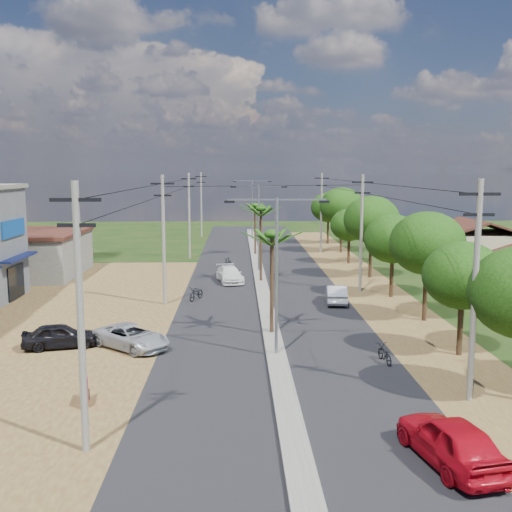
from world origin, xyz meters
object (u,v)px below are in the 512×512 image
at_px(car_red_near, 451,441).
at_px(car_white_far, 230,275).
at_px(car_silver_mid, 336,294).
at_px(roadside_sign, 86,394).
at_px(car_parked_silver, 131,338).
at_px(moto_rider_east, 384,355).
at_px(car_parked_dark, 60,336).

relative_size(car_red_near, car_white_far, 1.04).
xyz_separation_m(car_silver_mid, roadside_sign, (-13.00, -18.03, -0.16)).
height_order(car_red_near, car_parked_silver, car_red_near).
xyz_separation_m(moto_rider_east, roadside_sign, (-13.20, -4.84, 0.05)).
height_order(car_silver_mid, moto_rider_east, car_silver_mid).
height_order(car_parked_dark, roadside_sign, car_parked_dark).
height_order(car_white_far, roadside_sign, car_white_far).
distance_m(car_parked_dark, moto_rider_east, 16.77).
relative_size(car_white_far, roadside_sign, 3.76).
bearing_deg(car_parked_dark, car_white_far, -39.60).
relative_size(car_silver_mid, car_parked_silver, 0.88).
xyz_separation_m(car_red_near, car_parked_silver, (-12.34, 12.83, -0.16)).
height_order(car_silver_mid, roadside_sign, car_silver_mid).
distance_m(car_white_far, roadside_sign, 26.71).
height_order(car_red_near, car_parked_dark, car_red_near).
bearing_deg(moto_rider_east, car_parked_dark, -17.65).
bearing_deg(car_red_near, car_silver_mid, -102.26).
distance_m(car_red_near, car_silver_mid, 23.27).
bearing_deg(car_white_far, roadside_sign, -113.39).
height_order(car_silver_mid, car_parked_dark, car_parked_dark).
bearing_deg(car_red_near, car_parked_dark, -50.87).
distance_m(car_silver_mid, car_parked_dark, 19.23).
relative_size(car_white_far, car_parked_dark, 1.16).
distance_m(car_silver_mid, car_white_far, 11.12).
bearing_deg(car_parked_silver, car_white_far, 24.69).
relative_size(car_silver_mid, car_parked_dark, 1.03).
relative_size(car_red_near, car_silver_mid, 1.17).
distance_m(car_red_near, car_parked_dark, 20.77).
distance_m(car_red_near, car_white_far, 32.26).
distance_m(car_parked_dark, roadside_sign, 8.49).
relative_size(car_parked_silver, moto_rider_east, 2.67).
xyz_separation_m(car_red_near, roadside_sign, (-12.84, 5.24, -0.30)).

